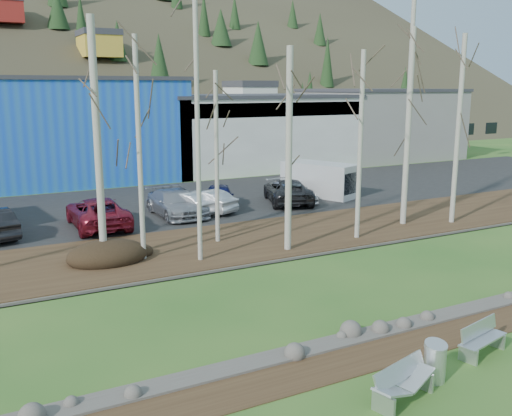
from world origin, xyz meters
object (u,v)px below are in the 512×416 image
car_4 (220,197)px  car_9 (181,203)px  van_white (322,180)px  bench_intact (481,339)px  car_6 (288,191)px  car_5 (206,201)px  car_8 (185,203)px  litter_bin (435,363)px  car_3 (173,203)px  car_2 (98,212)px  bench_damaged (403,383)px  car_7 (292,191)px

car_4 → car_9: 2.93m
van_white → bench_intact: bearing=-135.5°
car_6 → car_5: bearing=21.7°
bench_intact → car_8: 20.64m
litter_bin → car_5: size_ratio=0.24×
car_9 → bench_intact: bearing=-86.9°
bench_intact → litter_bin: litter_bin is taller
car_3 → van_white: bearing=4.8°
car_2 → car_3: 4.55m
car_2 → car_8: size_ratio=1.42×
bench_damaged → car_6: (9.67, 21.58, 0.46)m
car_3 → car_9: same height
bench_damaged → car_8: (2.56, 21.43, 0.36)m
bench_intact → car_5: car_5 is taller
car_8 → car_6: bearing=158.4°
bench_damaged → car_3: (1.78, 21.39, 0.42)m
litter_bin → car_7: (8.84, 21.61, 0.30)m
car_2 → car_4: car_2 is taller
car_4 → car_6: car_6 is taller
car_2 → car_5: size_ratio=1.42×
car_5 → car_8: 1.32m
car_6 → van_white: (3.34, 0.94, 0.36)m
car_3 → car_8: size_ratio=1.24×
bench_damaged → car_5: car_5 is taller
car_8 → car_2: bearing=-14.7°
car_6 → car_9: size_ratio=1.10×
car_6 → car_8: car_6 is taller
bench_damaged → car_6: 23.65m
car_4 → van_white: van_white is taller
car_3 → car_7: car_3 is taller
litter_bin → car_6: (8.31, 21.27, 0.42)m
car_4 → bench_intact: bearing=-71.4°
car_9 → van_white: (10.76, 1.13, 0.40)m
litter_bin → car_2: bearing=101.3°
bench_damaged → van_white: van_white is taller
car_4 → car_7: car_4 is taller
car_5 → van_white: 9.20m
car_2 → car_6: size_ratio=1.04×
bench_damaged → van_white: bearing=45.0°
car_4 → car_8: (-2.52, -0.70, -0.05)m
bench_intact → car_7: car_7 is taller
car_9 → car_2: bearing=-172.8°
bench_damaged → car_2: size_ratio=0.36×
bench_intact → car_4: size_ratio=0.45×
car_2 → car_7: car_2 is taller
bench_intact → van_white: 23.61m
car_5 → car_6: car_6 is taller
car_5 → car_6: size_ratio=0.73×
car_6 → car_9: car_6 is taller
litter_bin → car_8: (1.20, 21.13, 0.32)m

